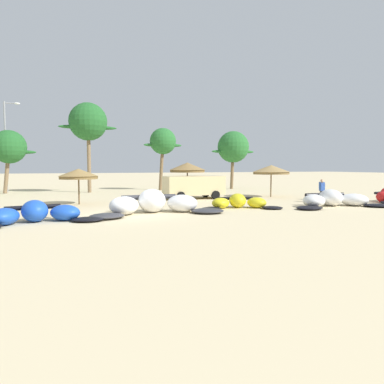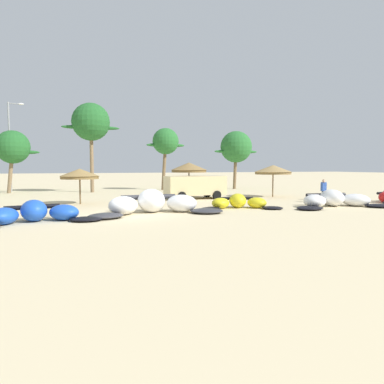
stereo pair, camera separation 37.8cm
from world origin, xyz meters
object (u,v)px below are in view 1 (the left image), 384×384
Objects in this scene: palm_right_of_gap at (233,147)px; kite_left at (36,214)px; person_near_kites at (322,190)px; palm_left_of_gap at (9,147)px; beach_umbrella_near_palms at (271,170)px; palm_center_right at (163,142)px; palm_center_left at (88,122)px; beach_umbrella_middle at (187,167)px; person_by_umbrellas at (322,191)px; lamppost_west_center at (7,142)px; kite_right_of_center at (334,200)px; beach_umbrella_near_van at (79,174)px; kite_center at (239,203)px; kite_left_of_center at (154,204)px; parked_van at (192,185)px.

kite_left is at bearing -136.59° from palm_right_of_gap.
person_near_kites is 28.88m from palm_left_of_gap.
palm_center_right is (-6.02, 12.22, 2.99)m from beach_umbrella_near_palms.
palm_left_of_gap is at bearing 167.80° from palm_center_left.
palm_left_of_gap is at bearing 145.53° from beach_umbrella_middle.
person_by_umbrellas is 16.99m from palm_right_of_gap.
lamppost_west_center is at bearing 171.95° from palm_right_of_gap.
beach_umbrella_near_palms is 0.48× the size of palm_right_of_gap.
kite_right_of_center is (17.81, 0.33, 0.03)m from kite_left.
beach_umbrella_near_van is 16.23m from palm_center_right.
person_by_umbrellas is 0.18× the size of palm_center_left.
kite_right_of_center is (6.26, -1.40, 0.08)m from kite_center.
beach_umbrella_near_van is 9.51m from beach_umbrella_middle.
kite_left is at bearing -178.94° from kite_right_of_center.
kite_left is 6.12m from kite_left_of_center.
beach_umbrella_near_van is (2.35, 7.65, 1.70)m from kite_left.
parked_van is at bearing 7.32° from beach_umbrella_near_van.
kite_center is 0.76× the size of palm_center_right.
palm_center_right is at bearing 85.54° from parked_van.
kite_right_of_center is at bearing -114.27° from person_by_umbrellas.
person_near_kites is at bearing 16.01° from kite_center.
person_by_umbrellas is at bearing 65.73° from kite_right_of_center.
beach_umbrella_near_van is at bearing -147.26° from palm_right_of_gap.
lamppost_west_center is (-3.67, 22.53, 4.68)m from kite_left.
palm_center_left is at bearing 78.15° from kite_left.
palm_left_of_gap reaches higher than person_near_kites.
lamppost_west_center is at bearing 137.18° from parked_van.
lamppost_west_center is at bearing 134.06° from kite_right_of_center.
beach_umbrella_near_van is 21.45m from palm_right_of_gap.
palm_left_of_gap is (-3.30, 20.66, 4.06)m from kite_left.
palm_right_of_gap is (9.08, 10.37, 3.76)m from parked_van.
person_near_kites is at bearing -61.57° from beach_umbrella_near_palms.
kite_left is 28.22m from palm_right_of_gap.
palm_left_of_gap is (-9.27, 19.36, 3.94)m from kite_left_of_center.
beach_umbrella_near_palms is 0.36× the size of palm_center_left.
palm_center_left is at bearing 141.88° from beach_umbrella_near_palms.
beach_umbrella_middle is at bearing 42.89° from kite_left.
kite_left_of_center is 1.26× the size of palm_left_of_gap.
beach_umbrella_near_van reaches higher than person_by_umbrellas.
beach_umbrella_near_van is 1.66× the size of person_by_umbrellas.
palm_right_of_gap is at bearing 48.81° from parked_van.
parked_van is 0.78× the size of palm_left_of_gap.
beach_umbrella_middle reaches higher than person_by_umbrellas.
kite_left is 8.18m from beach_umbrella_near_van.
parked_van reaches higher than kite_left_of_center.
person_near_kites is at bearing 58.76° from kite_right_of_center.
palm_center_left is (-7.16, 10.30, 5.90)m from parked_van.
lamppost_west_center is at bearing 146.31° from beach_umbrella_near_palms.
parked_van is 0.70× the size of palm_center_right.
lamppost_west_center is at bearing 138.67° from person_by_umbrellas.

